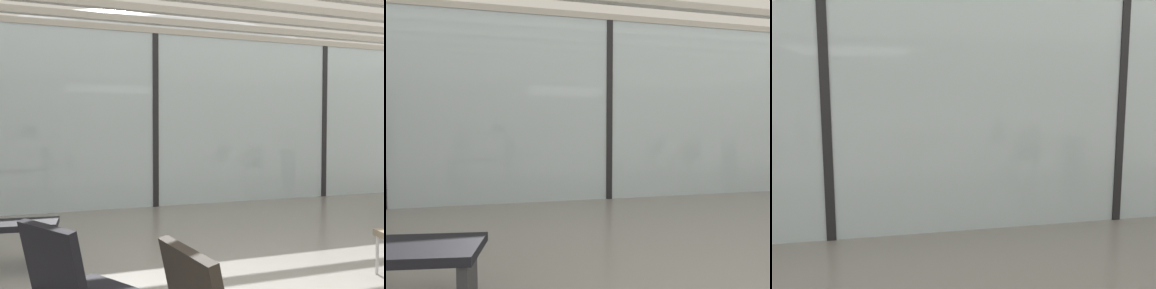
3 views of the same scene
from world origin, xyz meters
TOP-DOWN VIEW (x-y plane):
  - glass_curtain_wall at (0.00, 5.20)m, footprint 14.00×0.08m
  - window_mullion_1 at (0.00, 5.20)m, footprint 0.10×0.12m
  - parked_airplane at (1.11, 9.48)m, footprint 13.86×4.58m

SIDE VIEW (x-z plane):
  - glass_curtain_wall at x=0.00m, z-range 0.00..3.02m
  - window_mullion_1 at x=0.00m, z-range 0.00..3.02m
  - parked_airplane at x=1.11m, z-range 0.00..4.58m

